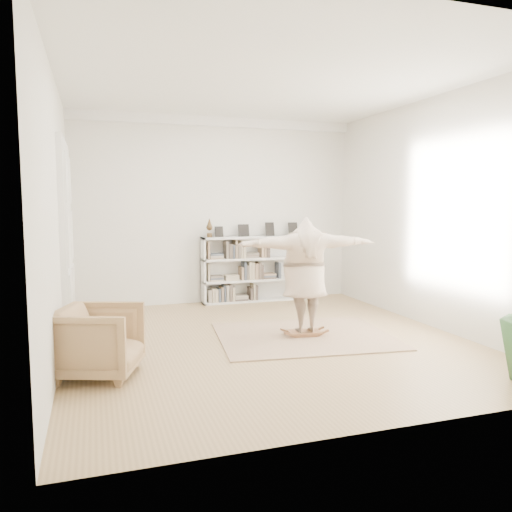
{
  "coord_description": "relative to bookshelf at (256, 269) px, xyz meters",
  "views": [
    {
      "loc": [
        -2.31,
        -6.57,
        1.94
      ],
      "look_at": [
        -0.04,
        0.4,
        1.17
      ],
      "focal_mm": 35.0,
      "sensor_mm": 36.0,
      "label": 1
    }
  ],
  "objects": [
    {
      "name": "floor",
      "position": [
        -0.74,
        -2.82,
        -0.64
      ],
      "size": [
        6.0,
        6.0,
        0.0
      ],
      "primitive_type": "plane",
      "color": "#9B7C50",
      "rests_on": "ground"
    },
    {
      "name": "room_shell",
      "position": [
        -0.74,
        0.12,
        2.87
      ],
      "size": [
        6.0,
        6.0,
        6.0
      ],
      "color": "silver",
      "rests_on": "floor"
    },
    {
      "name": "doors",
      "position": [
        -3.45,
        -1.52,
        0.76
      ],
      "size": [
        0.09,
        1.78,
        2.92
      ],
      "color": "white",
      "rests_on": "floor"
    },
    {
      "name": "bookshelf",
      "position": [
        0.0,
        0.0,
        0.0
      ],
      "size": [
        2.2,
        0.35,
        1.64
      ],
      "color": "silver",
      "rests_on": "floor"
    },
    {
      "name": "armchair",
      "position": [
        -3.04,
        -3.64,
        -0.23
      ],
      "size": [
        1.12,
        1.1,
        0.8
      ],
      "primitive_type": "imported",
      "rotation": [
        0.0,
        0.0,
        1.23
      ],
      "color": "tan",
      "rests_on": "floor"
    },
    {
      "name": "rug",
      "position": [
        -0.17,
        -2.81,
        -0.63
      ],
      "size": [
        2.71,
        2.27,
        0.02
      ],
      "primitive_type": "cube",
      "rotation": [
        0.0,
        0.0,
        -0.11
      ],
      "color": "tan",
      "rests_on": "floor"
    },
    {
      "name": "rocker_board",
      "position": [
        -0.17,
        -2.81,
        -0.57
      ],
      "size": [
        0.49,
        0.33,
        0.1
      ],
      "rotation": [
        0.0,
        0.0,
        -0.11
      ],
      "color": "#955C3B",
      "rests_on": "rug"
    },
    {
      "name": "person",
      "position": [
        -0.17,
        -2.81,
        0.32
      ],
      "size": [
        2.1,
        0.78,
        1.67
      ],
      "primitive_type": "imported",
      "rotation": [
        0.0,
        0.0,
        3.03
      ],
      "color": "#CBB198",
      "rests_on": "rocker_board"
    }
  ]
}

